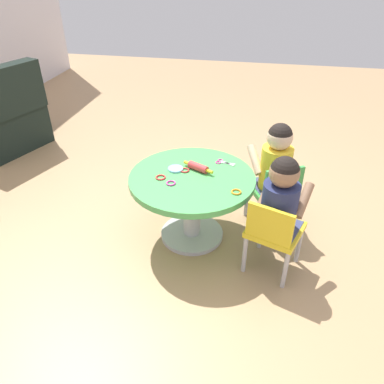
{
  "coord_description": "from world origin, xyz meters",
  "views": [
    {
      "loc": [
        -2.0,
        -0.39,
        1.71
      ],
      "look_at": [
        0.0,
        0.0,
        0.37
      ],
      "focal_mm": 34.48,
      "sensor_mm": 36.0,
      "label": 1
    }
  ],
  "objects_px": {
    "child_chair_left": "(273,232)",
    "seated_child_left": "(281,197)",
    "craft_table": "(192,193)",
    "child_chair_right": "(275,190)",
    "armchair_dark": "(1,119)",
    "rolling_pin": "(198,167)",
    "craft_scissors": "(223,162)",
    "seated_child_right": "(276,159)"
  },
  "relations": [
    {
      "from": "seated_child_left",
      "to": "armchair_dark",
      "type": "bearing_deg",
      "value": 65.51
    },
    {
      "from": "child_chair_right",
      "to": "craft_scissors",
      "type": "height_order",
      "value": "child_chair_right"
    },
    {
      "from": "craft_table",
      "to": "seated_child_left",
      "type": "bearing_deg",
      "value": -109.63
    },
    {
      "from": "craft_table",
      "to": "rolling_pin",
      "type": "relative_size",
      "value": 3.81
    },
    {
      "from": "rolling_pin",
      "to": "craft_scissors",
      "type": "distance_m",
      "value": 0.2
    },
    {
      "from": "craft_table",
      "to": "armchair_dark",
      "type": "xyz_separation_m",
      "value": [
        1.03,
        2.15,
        -0.06
      ]
    },
    {
      "from": "child_chair_left",
      "to": "seated_child_right",
      "type": "relative_size",
      "value": 1.05
    },
    {
      "from": "craft_scissors",
      "to": "seated_child_right",
      "type": "bearing_deg",
      "value": -82.66
    },
    {
      "from": "child_chair_left",
      "to": "rolling_pin",
      "type": "relative_size",
      "value": 2.49
    },
    {
      "from": "armchair_dark",
      "to": "craft_scissors",
      "type": "height_order",
      "value": "armchair_dark"
    },
    {
      "from": "craft_scissors",
      "to": "seated_child_left",
      "type": "bearing_deg",
      "value": -137.28
    },
    {
      "from": "seated_child_left",
      "to": "armchair_dark",
      "type": "distance_m",
      "value": 2.98
    },
    {
      "from": "seated_child_left",
      "to": "child_chair_left",
      "type": "bearing_deg",
      "value": 159.87
    },
    {
      "from": "child_chair_left",
      "to": "armchair_dark",
      "type": "height_order",
      "value": "armchair_dark"
    },
    {
      "from": "craft_table",
      "to": "armchair_dark",
      "type": "bearing_deg",
      "value": 64.31
    },
    {
      "from": "craft_scissors",
      "to": "craft_table",
      "type": "bearing_deg",
      "value": 141.41
    },
    {
      "from": "child_chair_left",
      "to": "armchair_dark",
      "type": "distance_m",
      "value": 2.98
    },
    {
      "from": "seated_child_left",
      "to": "child_chair_right",
      "type": "distance_m",
      "value": 0.48
    },
    {
      "from": "craft_table",
      "to": "child_chair_right",
      "type": "distance_m",
      "value": 0.59
    },
    {
      "from": "seated_child_right",
      "to": "armchair_dark",
      "type": "height_order",
      "value": "armchair_dark"
    },
    {
      "from": "child_chair_right",
      "to": "rolling_pin",
      "type": "bearing_deg",
      "value": 105.76
    },
    {
      "from": "child_chair_right",
      "to": "armchair_dark",
      "type": "xyz_separation_m",
      "value": [
        0.81,
        2.7,
        0.0
      ]
    },
    {
      "from": "child_chair_left",
      "to": "seated_child_left",
      "type": "height_order",
      "value": "seated_child_left"
    },
    {
      "from": "child_chair_left",
      "to": "craft_scissors",
      "type": "height_order",
      "value": "child_chair_left"
    },
    {
      "from": "seated_child_left",
      "to": "armchair_dark",
      "type": "height_order",
      "value": "armchair_dark"
    },
    {
      "from": "craft_table",
      "to": "child_chair_left",
      "type": "xyz_separation_m",
      "value": [
        -0.24,
        -0.54,
        -0.06
      ]
    },
    {
      "from": "craft_table",
      "to": "craft_scissors",
      "type": "xyz_separation_m",
      "value": [
        0.22,
        -0.17,
        0.13
      ]
    },
    {
      "from": "craft_table",
      "to": "armchair_dark",
      "type": "relative_size",
      "value": 0.9
    },
    {
      "from": "seated_child_right",
      "to": "armchair_dark",
      "type": "distance_m",
      "value": 2.8
    },
    {
      "from": "child_chair_left",
      "to": "child_chair_right",
      "type": "relative_size",
      "value": 1.0
    },
    {
      "from": "child_chair_right",
      "to": "armchair_dark",
      "type": "relative_size",
      "value": 0.59
    },
    {
      "from": "armchair_dark",
      "to": "rolling_pin",
      "type": "height_order",
      "value": "armchair_dark"
    },
    {
      "from": "child_chair_right",
      "to": "rolling_pin",
      "type": "xyz_separation_m",
      "value": [
        -0.15,
        0.52,
        0.21
      ]
    },
    {
      "from": "child_chair_left",
      "to": "rolling_pin",
      "type": "xyz_separation_m",
      "value": [
        0.32,
        0.52,
        0.21
      ]
    },
    {
      "from": "craft_scissors",
      "to": "armchair_dark",
      "type": "bearing_deg",
      "value": 70.61
    },
    {
      "from": "child_chair_right",
      "to": "craft_table",
      "type": "bearing_deg",
      "value": 112.53
    },
    {
      "from": "armchair_dark",
      "to": "child_chair_left",
      "type": "bearing_deg",
      "value": -115.25
    },
    {
      "from": "craft_table",
      "to": "craft_scissors",
      "type": "relative_size",
      "value": 5.78
    },
    {
      "from": "child_chair_left",
      "to": "armchair_dark",
      "type": "xyz_separation_m",
      "value": [
        1.27,
        2.69,
        0.0
      ]
    },
    {
      "from": "seated_child_left",
      "to": "child_chair_right",
      "type": "bearing_deg",
      "value": 1.33
    },
    {
      "from": "craft_scissors",
      "to": "child_chair_right",
      "type": "bearing_deg",
      "value": -88.48
    },
    {
      "from": "armchair_dark",
      "to": "seated_child_left",
      "type": "bearing_deg",
      "value": -114.49
    }
  ]
}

